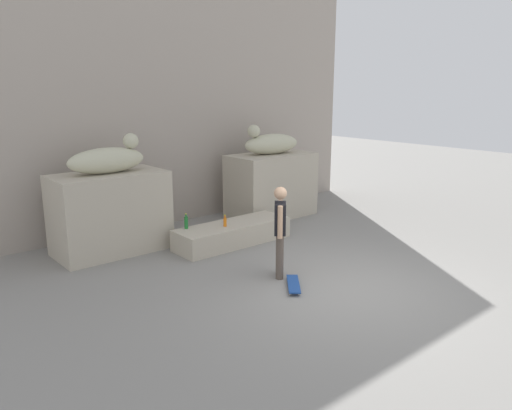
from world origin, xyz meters
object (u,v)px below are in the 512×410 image
bottle_green (186,222)px  statue_reclining_right (270,143)px  skateboard (293,284)px  skater (280,228)px  bottle_orange (225,222)px  statue_reclining_left (108,159)px

bottle_green → statue_reclining_right: bearing=16.1°
skateboard → skater: bearing=-156.4°
bottle_green → bottle_orange: size_ratio=1.28×
statue_reclining_left → skateboard: bearing=-68.9°
skater → bottle_orange: bearing=-144.6°
statue_reclining_left → bottle_green: (1.21, -0.91, -1.35)m
statue_reclining_right → bottle_orange: statue_reclining_right is taller
statue_reclining_right → skater: (-2.74, -3.32, -1.02)m
skateboard → bottle_orange: (0.44, 2.54, 0.50)m
statue_reclining_right → bottle_green: bearing=22.4°
statue_reclining_right → bottle_green: size_ratio=5.04×
skateboard → bottle_orange: bottle_orange is taller
bottle_orange → skateboard: bearing=-99.8°
statue_reclining_right → bottle_orange: (-2.47, -1.31, -1.38)m
statue_reclining_left → skater: statue_reclining_left is taller
bottle_green → bottle_orange: 0.82m
statue_reclining_right → statue_reclining_left: bearing=6.4°
statue_reclining_left → skateboard: (1.50, -3.84, -1.88)m
bottle_green → skater: bearing=-79.4°
skateboard → bottle_orange: size_ratio=2.87×
statue_reclining_left → skateboard: statue_reclining_left is taller
statue_reclining_left → statue_reclining_right: bearing=-0.2°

